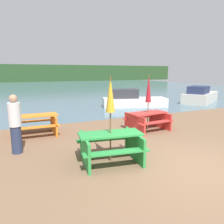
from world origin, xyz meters
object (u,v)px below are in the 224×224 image
at_px(picnic_table_orange, 35,123).
at_px(umbrella_gold, 110,96).
at_px(boat, 132,100).
at_px(picnic_table_green, 110,144).
at_px(person, 15,124).
at_px(boat_second, 200,96).
at_px(picnic_table_red, 148,119).
at_px(umbrella_crimson, 149,89).

xyz_separation_m(picnic_table_orange, umbrella_gold, (1.57, -3.46, 1.31)).
bearing_deg(boat, picnic_table_green, -106.48).
height_order(picnic_table_green, person, person).
relative_size(boat, boat_second, 0.98).
bearing_deg(picnic_table_red, picnic_table_orange, 165.17).
distance_m(picnic_table_orange, umbrella_crimson, 4.63).
bearing_deg(boat_second, picnic_table_green, -176.10).
bearing_deg(boat_second, picnic_table_red, -178.37).
bearing_deg(boat_second, umbrella_gold, -176.10).
xyz_separation_m(picnic_table_orange, boat_second, (12.71, 4.01, 0.03)).
height_order(picnic_table_red, boat, boat).
distance_m(picnic_table_orange, person, 1.94).
bearing_deg(boat, picnic_table_red, -96.76).
bearing_deg(boat_second, picnic_table_orange, 167.58).
distance_m(picnic_table_red, boat_second, 9.85).
relative_size(picnic_table_red, umbrella_crimson, 0.74).
bearing_deg(boat, umbrella_crimson, -96.76).
distance_m(picnic_table_green, boat_second, 13.42).
xyz_separation_m(picnic_table_red, umbrella_gold, (-2.75, -2.32, 1.33)).
height_order(umbrella_gold, boat_second, umbrella_gold).
distance_m(picnic_table_orange, umbrella_gold, 4.02).
distance_m(umbrella_crimson, person, 5.11).
distance_m(picnic_table_green, picnic_table_red, 3.60).
height_order(picnic_table_green, boat, boat).
bearing_deg(person, umbrella_gold, -36.94).
height_order(picnic_table_orange, person, person).
bearing_deg(boat_second, boat, 147.12).
distance_m(picnic_table_red, person, 5.07).
relative_size(picnic_table_green, boat_second, 0.40).
bearing_deg(umbrella_gold, boat_second, 33.84).
bearing_deg(picnic_table_red, boat_second, 31.57).
bearing_deg(umbrella_crimson, picnic_table_red, 0.00).
xyz_separation_m(picnic_table_orange, boat, (6.74, 4.32, -0.01)).
bearing_deg(person, boat_second, 23.31).
distance_m(picnic_table_green, umbrella_gold, 1.30).
bearing_deg(picnic_table_green, boat_second, 33.84).
relative_size(picnic_table_orange, umbrella_crimson, 0.75).
bearing_deg(person, umbrella_crimson, 7.03).
height_order(picnic_table_green, picnic_table_red, picnic_table_green).
bearing_deg(picnic_table_green, umbrella_gold, 0.00).
height_order(umbrella_crimson, boat_second, umbrella_crimson).
distance_m(picnic_table_red, umbrella_crimson, 1.25).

